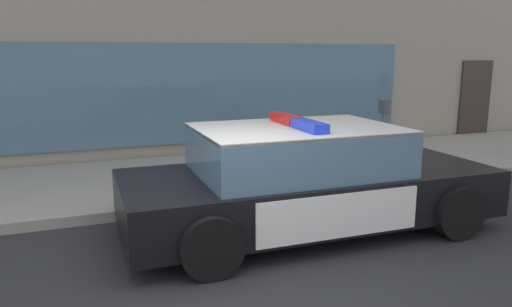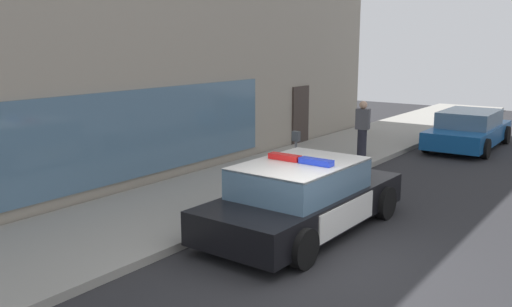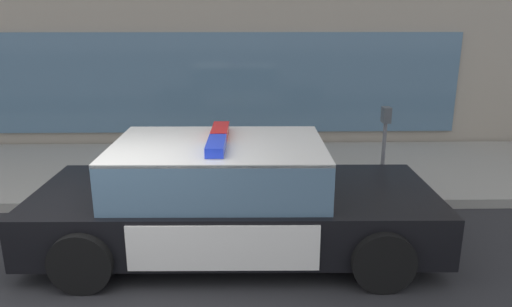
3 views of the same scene
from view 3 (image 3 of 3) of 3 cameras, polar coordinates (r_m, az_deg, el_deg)
ground at (r=5.47m, az=-19.29°, el=-16.03°), size 48.00×48.00×0.00m
sidewalk at (r=8.95m, az=-11.77°, el=-2.08°), size 48.00×3.42×0.15m
police_cruiser at (r=5.87m, az=-3.05°, el=-5.32°), size 4.84×2.20×1.49m
fire_hydrant at (r=7.49m, az=5.28°, el=-1.99°), size 0.34×0.39×0.73m
parking_meter at (r=7.62m, az=15.18°, el=2.35°), size 0.12×0.18×1.34m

